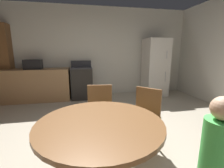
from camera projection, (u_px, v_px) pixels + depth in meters
The scene contains 11 objects.
ground_plane at pixel (118, 149), 2.26m from camera, with size 14.00×14.00×0.00m, color #A89E89.
wall_back at pixel (96, 52), 4.94m from camera, with size 6.17×0.12×2.70m, color beige.
kitchen_counter at pixel (34, 85), 4.40m from camera, with size 1.96×0.60×0.90m, color #9E754C.
pantry_column at pixel (3, 63), 4.30m from camera, with size 0.44×0.36×2.10m, color brown.
oven_range at pixel (82, 83), 4.65m from camera, with size 0.60×0.60×1.10m.
refrigerator at pixel (155, 67), 4.95m from camera, with size 0.68×0.68×1.76m.
microwave at pixel (33, 64), 4.29m from camera, with size 0.44×0.32×0.26m, color black.
dining_table at pixel (100, 137), 1.46m from camera, with size 1.15×1.15×0.76m.
chair_northeast at pixel (144, 115), 2.22m from camera, with size 0.56×0.56×0.87m.
chair_north at pixel (100, 110), 2.40m from camera, with size 0.44×0.44×0.87m.
person_child at pixel (215, 163), 1.16m from camera, with size 0.30×0.30×1.09m.
Camera 1 is at (-0.48, -1.96, 1.39)m, focal length 25.17 mm.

